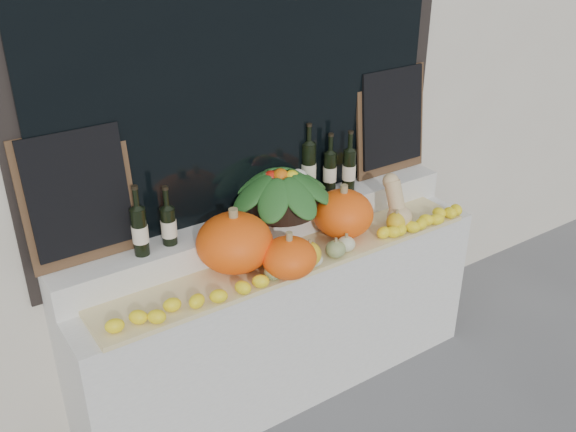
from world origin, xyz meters
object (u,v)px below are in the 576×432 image
(pumpkin_left, at_px, (235,243))
(wine_bottle_tall, at_px, (309,168))
(pumpkin_right, at_px, (343,214))
(produce_bowl, at_px, (281,190))
(butternut_squash, at_px, (397,205))

(pumpkin_left, relative_size, wine_bottle_tall, 0.91)
(pumpkin_right, xyz_separation_m, produce_bowl, (-0.26, 0.21, 0.13))
(pumpkin_left, relative_size, butternut_squash, 1.30)
(produce_bowl, height_order, wine_bottle_tall, wine_bottle_tall)
(pumpkin_right, distance_m, produce_bowl, 0.36)
(produce_bowl, bearing_deg, pumpkin_right, -38.75)
(pumpkin_left, xyz_separation_m, butternut_squash, (0.95, -0.10, -0.02))
(butternut_squash, xyz_separation_m, produce_bowl, (-0.57, 0.29, 0.13))
(pumpkin_left, height_order, butternut_squash, butternut_squash)
(produce_bowl, relative_size, wine_bottle_tall, 1.48)
(pumpkin_right, bearing_deg, wine_bottle_tall, 93.31)
(pumpkin_left, xyz_separation_m, wine_bottle_tall, (0.63, 0.27, 0.15))
(butternut_squash, height_order, produce_bowl, produce_bowl)
(pumpkin_left, height_order, wine_bottle_tall, wine_bottle_tall)
(pumpkin_left, bearing_deg, wine_bottle_tall, 23.12)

